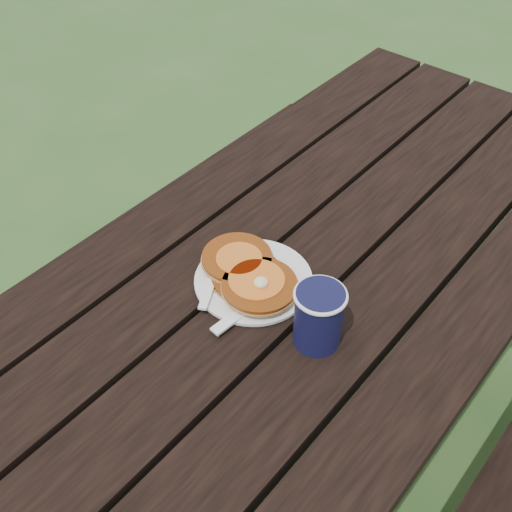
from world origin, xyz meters
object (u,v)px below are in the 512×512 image
Objects in this scene: plate at (254,281)px; pancake_stack at (249,274)px; coffee_cup at (319,315)px; picnic_table at (286,393)px.

pancake_stack is at bearing -136.01° from plate.
plate is 1.00× the size of pancake_stack.
coffee_cup is (0.17, -0.03, 0.04)m from pancake_stack.
picnic_table is 15.69× the size of coffee_cup.
coffee_cup is at bearing -37.71° from picnic_table.
pancake_stack is at bearing -126.05° from picnic_table.
plate is at bearing 43.99° from pancake_stack.
picnic_table is 8.51× the size of plate.
picnic_table is 8.54× the size of pancake_stack.
pancake_stack is 1.84× the size of coffee_cup.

